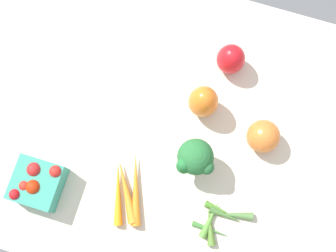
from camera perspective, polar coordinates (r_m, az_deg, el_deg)
The scene contains 8 objects.
tablecloth at distance 105.83cm, azimuth -0.00°, elevation -0.34°, with size 104.00×76.00×2.00cm, color beige.
bell_pepper_red at distance 106.30cm, azimuth 8.19°, elevation 8.64°, with size 6.78×6.78×8.50cm, color red.
okra_pile at distance 102.37cm, azimuth 6.64°, elevation -11.99°, with size 12.98×10.47×1.92cm.
carrot_bunch at distance 102.07cm, azimuth -5.28°, elevation -8.40°, with size 10.62×17.75×2.53cm.
broccoli_head at distance 96.84cm, azimuth 3.54°, elevation -4.24°, with size 8.70×8.48×11.16cm.
berry_basket at distance 103.85cm, azimuth -16.71°, elevation -7.13°, with size 10.48×10.48×7.18cm.
bell_pepper_orange at distance 101.51cm, azimuth 4.63°, elevation 3.19°, with size 6.93×6.93×10.03cm, color orange.
heirloom_tomato_orange at distance 102.89cm, azimuth 12.33°, elevation -1.32°, with size 7.70×7.70×7.70cm, color orange.
Camera 1 is at (-6.33, 20.64, 104.60)cm, focal length 46.69 mm.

